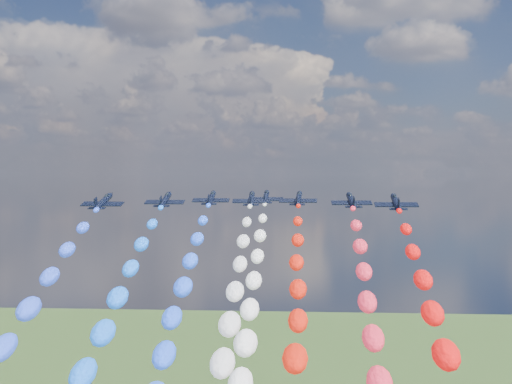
# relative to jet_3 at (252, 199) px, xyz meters

# --- Properties ---
(jet_0) EXTENTS (10.28, 13.53, 6.34)m
(jet_0) POSITION_rel_jet_3_xyz_m (-32.17, -18.75, 0.00)
(jet_0) COLOR black
(jet_1) EXTENTS (9.69, 13.11, 6.34)m
(jet_1) POSITION_rel_jet_3_xyz_m (-20.27, -7.72, 0.00)
(jet_1) COLOR black
(jet_2) EXTENTS (9.55, 13.01, 6.34)m
(jet_2) POSITION_rel_jet_3_xyz_m (-10.75, 4.27, 0.00)
(jet_2) COLOR black
(jet_3) EXTENTS (9.93, 13.28, 6.34)m
(jet_3) POSITION_rel_jet_3_xyz_m (0.00, 0.00, 0.00)
(jet_3) COLOR black
(jet_4) EXTENTS (9.74, 13.14, 6.34)m
(jet_4) POSITION_rel_jet_3_xyz_m (2.85, 13.14, 0.00)
(jet_4) COLOR black
(trail_4) EXTENTS (5.63, 126.81, 61.74)m
(trail_4) POSITION_rel_jet_3_xyz_m (2.85, -52.59, -29.61)
(trail_4) COLOR white
(jet_5) EXTENTS (10.31, 13.55, 6.34)m
(jet_5) POSITION_rel_jet_3_xyz_m (11.67, 3.03, 0.00)
(jet_5) COLOR black
(jet_6) EXTENTS (10.25, 13.51, 6.34)m
(jet_6) POSITION_rel_jet_3_xyz_m (24.13, -8.82, 0.00)
(jet_6) COLOR black
(jet_7) EXTENTS (9.47, 12.95, 6.34)m
(jet_7) POSITION_rel_jet_3_xyz_m (33.22, -18.02, 0.00)
(jet_7) COLOR black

